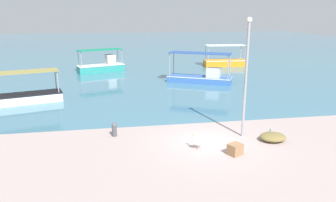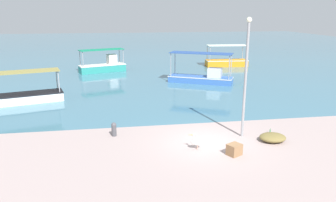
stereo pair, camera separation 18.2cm
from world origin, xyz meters
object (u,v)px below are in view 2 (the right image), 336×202
at_px(lamp_post, 246,72).
at_px(fishing_boat_far_left, 104,66).
at_px(fishing_boat_near_left, 202,77).
at_px(net_pile, 273,137).
at_px(fishing_boat_far_right, 226,62).
at_px(cargo_crate, 234,150).
at_px(glass_bottle, 270,131).
at_px(mooring_bollard, 114,129).
at_px(pelican, 197,142).
at_px(fishing_boat_near_right, 17,97).

bearing_deg(lamp_post, fishing_boat_far_left, 110.48).
xyz_separation_m(fishing_boat_near_left, net_pile, (-0.16, -14.71, -0.39)).
height_order(fishing_boat_far_left, lamp_post, lamp_post).
xyz_separation_m(fishing_boat_near_left, fishing_boat_far_right, (5.49, 9.13, -0.04)).
distance_m(cargo_crate, glass_bottle, 3.85).
distance_m(mooring_bollard, net_pile, 8.41).
distance_m(fishing_boat_near_left, lamp_post, 14.16).
height_order(pelican, mooring_bollard, pelican).
relative_size(fishing_boat_near_left, glass_bottle, 22.67).
height_order(fishing_boat_near_right, cargo_crate, fishing_boat_near_right).
bearing_deg(net_pile, mooring_bollard, 165.76).
relative_size(cargo_crate, glass_bottle, 2.30).
bearing_deg(glass_bottle, cargo_crate, -140.95).
height_order(fishing_boat_near_left, cargo_crate, fishing_boat_near_left).
relative_size(fishing_boat_near_left, mooring_bollard, 8.00).
bearing_deg(pelican, cargo_crate, -30.91).
bearing_deg(mooring_bollard, pelican, -31.36).
xyz_separation_m(fishing_boat_far_left, pelican, (5.09, -22.55, -0.29)).
bearing_deg(fishing_boat_near_right, lamp_post, -32.77).
height_order(fishing_boat_near_left, glass_bottle, fishing_boat_near_left).
xyz_separation_m(pelican, cargo_crate, (1.58, -0.95, -0.11)).
bearing_deg(net_pile, cargo_crate, -153.04).
relative_size(fishing_boat_far_right, net_pile, 3.77).
xyz_separation_m(lamp_post, cargo_crate, (-1.27, -2.24, -3.23)).
distance_m(pelican, mooring_bollard, 4.67).
distance_m(net_pile, glass_bottle, 1.19).
bearing_deg(fishing_boat_near_right, mooring_bollard, -47.94).
relative_size(fishing_boat_far_right, cargo_crate, 8.34).
bearing_deg(mooring_bollard, fishing_boat_far_right, 57.65).
bearing_deg(glass_bottle, fishing_boat_near_left, 91.06).
distance_m(fishing_boat_far_left, net_pile, 24.05).
xyz_separation_m(fishing_boat_far_left, glass_bottle, (9.66, -21.08, -0.56)).
relative_size(fishing_boat_far_right, mooring_bollard, 6.76).
distance_m(lamp_post, cargo_crate, 4.13).
distance_m(fishing_boat_far_left, lamp_post, 22.87).
bearing_deg(fishing_boat_near_right, fishing_boat_near_left, 17.58).
relative_size(fishing_boat_far_left, pelican, 6.64).
bearing_deg(cargo_crate, lamp_post, 60.50).
distance_m(fishing_boat_near_left, glass_bottle, 13.61).
distance_m(fishing_boat_near_right, fishing_boat_far_left, 13.69).
relative_size(fishing_boat_near_left, fishing_boat_far_right, 1.18).
bearing_deg(fishing_boat_near_left, fishing_boat_far_right, 59.00).
bearing_deg(mooring_bollard, glass_bottle, -6.39).
bearing_deg(lamp_post, pelican, -155.62).
xyz_separation_m(pelican, net_pile, (4.16, 0.36, -0.17)).
xyz_separation_m(fishing_boat_near_right, pelican, (11.02, -10.22, -0.13)).
bearing_deg(fishing_boat_near_right, net_pile, -33.00).
height_order(fishing_boat_far_right, pelican, fishing_boat_far_right).
relative_size(fishing_boat_near_left, lamp_post, 0.98).
bearing_deg(lamp_post, glass_bottle, 6.05).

